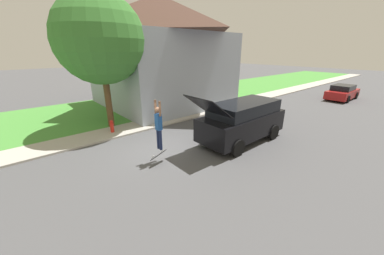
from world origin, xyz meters
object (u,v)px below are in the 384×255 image
at_px(car_down_street, 342,92).
at_px(fire_hydrant, 112,126).
at_px(lawn_tree_near, 100,40).
at_px(skateboard, 158,155).
at_px(skateboarder, 159,125).
at_px(suv_parked, 242,120).

height_order(car_down_street, fire_hydrant, car_down_street).
xyz_separation_m(lawn_tree_near, skateboard, (5.70, -0.22, -4.56)).
relative_size(lawn_tree_near, fire_hydrant, 10.55).
relative_size(skateboard, fire_hydrant, 1.15).
distance_m(lawn_tree_near, skateboarder, 6.48).
distance_m(lawn_tree_near, car_down_street, 21.12).
relative_size(lawn_tree_near, suv_parked, 1.33).
bearing_deg(skateboard, skateboarder, 129.45).
xyz_separation_m(lawn_tree_near, fire_hydrant, (1.13, -0.38, -4.52)).
xyz_separation_m(suv_parked, car_down_street, (0.05, 15.36, -0.46)).
distance_m(skateboard, fire_hydrant, 4.58).
distance_m(lawn_tree_near, fire_hydrant, 4.68).
bearing_deg(lawn_tree_near, skateboarder, -0.48).
bearing_deg(car_down_street, lawn_tree_near, -108.33).
bearing_deg(suv_parked, skateboard, -99.49).
bearing_deg(skateboard, fire_hydrant, -177.98).
bearing_deg(lawn_tree_near, car_down_street, 71.67).
bearing_deg(skateboarder, skateboard, -50.55).
relative_size(suv_parked, skateboarder, 2.67).
height_order(lawn_tree_near, skateboard, lawn_tree_near).
relative_size(car_down_street, skateboarder, 2.06).
xyz_separation_m(car_down_street, fire_hydrant, (-5.38, -20.01, -0.23)).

